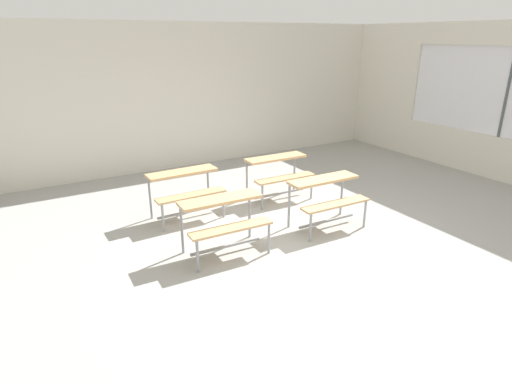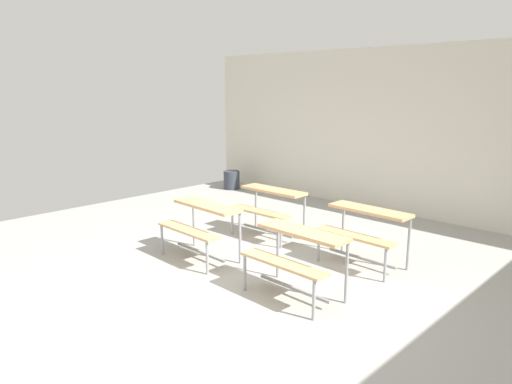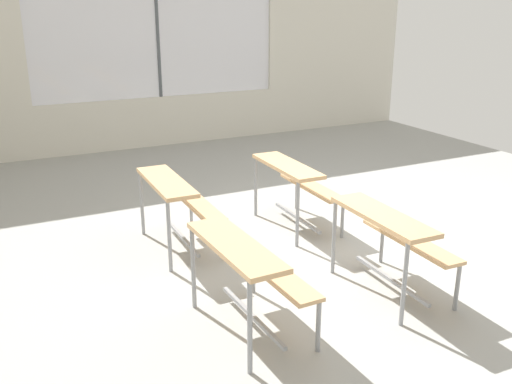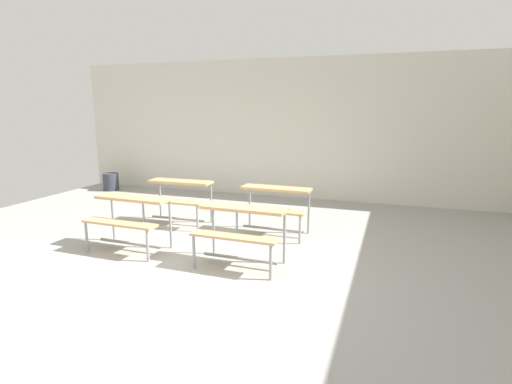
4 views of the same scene
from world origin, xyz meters
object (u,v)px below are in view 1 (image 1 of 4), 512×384
desk_bench_r0c1 (327,192)px  desk_bench_r1c1 (279,168)px  desk_bench_r1c0 (185,184)px  desk_bench_r0c0 (224,213)px

desk_bench_r0c1 → desk_bench_r1c1: 1.35m
desk_bench_r1c0 → desk_bench_r1c1: size_ratio=1.00×
desk_bench_r0c1 → desk_bench_r1c0: bearing=141.8°
desk_bench_r1c0 → desk_bench_r1c1: 1.71m
desk_bench_r0c1 → desk_bench_r0c0: bearing=-179.9°
desk_bench_r0c0 → desk_bench_r1c0: (-0.01, 1.35, 0.00)m
desk_bench_r0c0 → desk_bench_r0c1: size_ratio=1.00×
desk_bench_r0c0 → desk_bench_r1c0: same height
desk_bench_r0c0 → desk_bench_r1c1: same height
desk_bench_r0c0 → desk_bench_r1c1: size_ratio=1.00×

